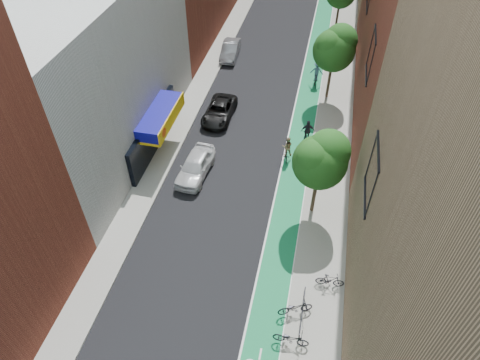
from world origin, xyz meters
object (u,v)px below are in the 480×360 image
Objects in this scene: cyclist_lane_mid at (307,135)px; cyclist_lane_far at (317,74)px; parked_car_silver at (230,50)px; parked_car_white at (195,166)px; cyclist_lane_near at (287,150)px; parked_car_black at (219,111)px.

cyclist_lane_far is (-0.08, 9.22, 0.17)m from cyclist_lane_mid.
parked_car_silver is at bearing -65.32° from cyclist_lane_mid.
cyclist_lane_far is at bearing 66.74° from parked_car_white.
parked_car_silver is 2.04× the size of cyclist_lane_far.
parked_car_white is at bearing 16.10° from cyclist_lane_near.
cyclist_lane_far reaches higher than parked_car_white.
parked_car_white is 7.18m from parked_car_black.
parked_car_silver is 2.27× the size of cyclist_lane_near.
parked_car_silver is at bearing 99.56° from parked_car_black.
parked_car_silver is 9.60m from cyclist_lane_far.
parked_car_black is at bearing 49.00° from cyclist_lane_far.
cyclist_lane_near is at bearing 30.53° from parked_car_white.
parked_car_black is (-0.07, 7.18, -0.12)m from parked_car_white.
parked_car_white reaches higher than parked_car_silver.
cyclist_lane_far is (7.48, 7.26, 0.32)m from parked_car_black.
parked_car_black is 2.45× the size of cyclist_lane_near.
cyclist_lane_mid is at bearing -131.89° from cyclist_lane_near.
parked_car_white is 2.37× the size of cyclist_lane_near.
parked_car_white is 2.13× the size of cyclist_lane_far.
cyclist_lane_far reaches higher than cyclist_lane_mid.
cyclist_lane_mid reaches higher than parked_car_white.
cyclist_lane_far reaches higher than parked_car_black.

